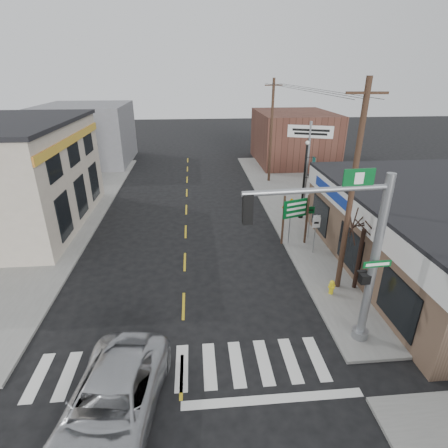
{
  "coord_description": "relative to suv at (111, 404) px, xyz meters",
  "views": [
    {
      "loc": [
        0.69,
        -9.12,
        9.85
      ],
      "look_at": [
        2.09,
        6.72,
        2.8
      ],
      "focal_mm": 28.0,
      "sensor_mm": 36.0,
      "label": 1
    }
  ],
  "objects": [
    {
      "name": "ground",
      "position": [
        1.99,
        1.59,
        -0.79
      ],
      "size": [
        140.0,
        140.0,
        0.0
      ],
      "primitive_type": "plane",
      "color": "black",
      "rests_on": "ground"
    },
    {
      "name": "sidewalk_right",
      "position": [
        10.99,
        14.59,
        -0.73
      ],
      "size": [
        6.0,
        38.0,
        0.13
      ],
      "primitive_type": "cube",
      "color": "slate",
      "rests_on": "ground"
    },
    {
      "name": "sidewalk_left",
      "position": [
        -7.01,
        14.59,
        -0.73
      ],
      "size": [
        6.0,
        38.0,
        0.13
      ],
      "primitive_type": "cube",
      "color": "slate",
      "rests_on": "ground"
    },
    {
      "name": "center_line",
      "position": [
        1.99,
        9.59,
        -0.79
      ],
      "size": [
        0.12,
        56.0,
        0.01
      ],
      "primitive_type": "cube",
      "color": "gold",
      "rests_on": "ground"
    },
    {
      "name": "crosswalk",
      "position": [
        1.99,
        1.99,
        -0.79
      ],
      "size": [
        11.0,
        2.2,
        0.01
      ],
      "primitive_type": "cube",
      "color": "silver",
      "rests_on": "ground"
    },
    {
      "name": "bldg_distant_right",
      "position": [
        13.99,
        31.59,
        2.01
      ],
      "size": [
        8.0,
        10.0,
        5.6
      ],
      "primitive_type": "cube",
      "color": "#523025",
      "rests_on": "ground"
    },
    {
      "name": "bldg_distant_left",
      "position": [
        -9.01,
        33.59,
        2.41
      ],
      "size": [
        9.0,
        10.0,
        6.4
      ],
      "primitive_type": "cube",
      "color": "slate",
      "rests_on": "ground"
    },
    {
      "name": "suv",
      "position": [
        0.0,
        0.0,
        0.0
      ],
      "size": [
        3.36,
        6.0,
        1.58
      ],
      "primitive_type": "imported",
      "rotation": [
        0.0,
        0.0,
        -0.13
      ],
      "color": "#AEB0B4",
      "rests_on": "ground"
    },
    {
      "name": "traffic_signal_pole",
      "position": [
        8.19,
        2.82,
        3.43
      ],
      "size": [
        5.43,
        0.4,
        6.88
      ],
      "rotation": [
        0.0,
        0.0,
        0.07
      ],
      "color": "gray",
      "rests_on": "sidewalk_right"
    },
    {
      "name": "guide_sign",
      "position": [
        8.57,
        11.04,
        1.31
      ],
      "size": [
        1.75,
        0.14,
        3.07
      ],
      "rotation": [
        0.0,
        0.0,
        0.33
      ],
      "color": "#422C1E",
      "rests_on": "sidewalk_right"
    },
    {
      "name": "fire_hydrant",
      "position": [
        8.95,
        5.76,
        -0.27
      ],
      "size": [
        0.23,
        0.23,
        0.72
      ],
      "rotation": [
        0.0,
        0.0,
        0.28
      ],
      "color": "yellow",
      "rests_on": "sidewalk_right"
    },
    {
      "name": "ped_crossing_sign",
      "position": [
        8.29,
        11.14,
        1.31
      ],
      "size": [
        1.13,
        0.08,
        2.9
      ],
      "rotation": [
        0.0,
        0.0,
        -0.06
      ],
      "color": "gray",
      "rests_on": "sidewalk_right"
    },
    {
      "name": "lamp_post",
      "position": [
        10.26,
        15.01,
        2.5
      ],
      "size": [
        0.71,
        0.56,
        5.46
      ],
      "rotation": [
        0.0,
        0.0,
        -0.29
      ],
      "color": "black",
      "rests_on": "sidewalk_right"
    },
    {
      "name": "dance_center_sign",
      "position": [
        10.74,
        16.27,
        4.27
      ],
      "size": [
        3.07,
        0.19,
        6.52
      ],
      "rotation": [
        0.0,
        0.0,
        -0.35
      ],
      "color": "gray",
      "rests_on": "sidewalk_right"
    },
    {
      "name": "bare_tree",
      "position": [
        10.27,
        6.18,
        3.0
      ],
      "size": [
        2.33,
        2.33,
        4.66
      ],
      "rotation": [
        0.0,
        0.0,
        -0.21
      ],
      "color": "black",
      "rests_on": "sidewalk_right"
    },
    {
      "name": "shrub_front",
      "position": [
        11.57,
        5.08,
        -0.22
      ],
      "size": [
        1.19,
        1.19,
        0.89
      ],
      "primitive_type": "ellipsoid",
      "color": "#1F3D1D",
      "rests_on": "sidewalk_right"
    },
    {
      "name": "shrub_back",
      "position": [
        11.4,
        9.83,
        -0.27
      ],
      "size": [
        1.03,
        1.03,
        0.77
      ],
      "primitive_type": "ellipsoid",
      "color": "black",
      "rests_on": "sidewalk_right"
    },
    {
      "name": "utility_pole_near",
      "position": [
        9.49,
        6.35,
        4.22
      ],
      "size": [
        1.65,
        0.25,
        9.51
      ],
      "rotation": [
        0.0,
        0.0,
        -0.09
      ],
      "color": "#45371C",
      "rests_on": "sidewalk_right"
    },
    {
      "name": "utility_pole_far",
      "position": [
        9.79,
        24.19,
        4.0
      ],
      "size": [
        1.58,
        0.24,
        9.09
      ],
      "rotation": [
        0.0,
        0.0,
        0.11
      ],
      "color": "#49321F",
      "rests_on": "sidewalk_right"
    }
  ]
}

